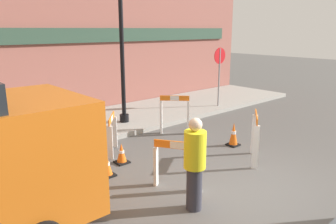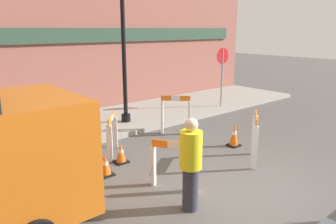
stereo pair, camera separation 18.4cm
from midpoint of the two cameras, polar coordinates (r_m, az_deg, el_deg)
name	(u,v)px [view 2 (the right image)]	position (r m, az deg, el deg)	size (l,w,h in m)	color
ground_plane	(256,200)	(6.38, 15.95, -14.52)	(60.00, 60.00, 0.00)	#565451
sidewalk_slab	(95,124)	(10.70, -12.16, -2.03)	(18.00, 3.23, 0.15)	#9E9B93
storefront_facade	(66,37)	(11.81, -16.84, 12.40)	(18.00, 0.22, 5.50)	#93564C
stop_sign	(222,67)	(12.50, 9.86, 7.66)	(0.60, 0.06, 2.20)	gray
barricade_0	(112,132)	(8.23, -9.08, -3.49)	(0.67, 0.76, 0.97)	white
barricade_1	(175,163)	(6.34, 1.99, -8.82)	(0.60, 0.85, 0.96)	white
barricade_2	(255,136)	(7.84, 15.55, -4.00)	(0.88, 0.68, 1.14)	white
barricade_3	(176,113)	(9.57, 1.88, -0.25)	(0.69, 0.70, 1.15)	white
traffic_cone_0	(106,166)	(7.09, -10.09, -9.18)	(0.30, 0.30, 0.47)	black
traffic_cone_1	(121,153)	(7.68, -7.53, -7.16)	(0.30, 0.30, 0.48)	black
traffic_cone_2	(234,135)	(8.83, 12.02, -3.95)	(0.30, 0.30, 0.63)	black
person_worker	(191,162)	(5.52, 4.95, -8.72)	(0.52, 0.52, 1.63)	#33333D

